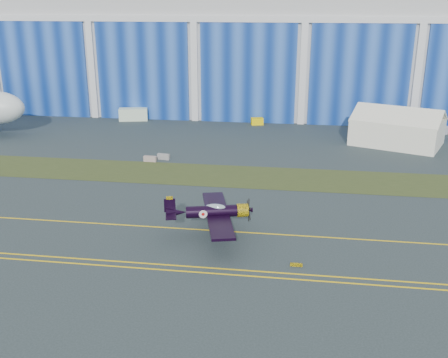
# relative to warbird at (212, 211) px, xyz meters

# --- Properties ---
(ground) EXTENTS (260.00, 260.00, 0.00)m
(ground) POSITION_rel_warbird_xyz_m (-12.84, 6.38, -2.87)
(ground) COLOR #2D393D
(ground) RESTS_ON ground
(grass_median) EXTENTS (260.00, 10.00, 0.02)m
(grass_median) POSITION_rel_warbird_xyz_m (-12.84, 20.38, -2.85)
(grass_median) COLOR #475128
(grass_median) RESTS_ON ground
(hangar) EXTENTS (220.00, 45.70, 30.00)m
(hangar) POSITION_rel_warbird_xyz_m (-12.84, 78.16, 12.09)
(hangar) COLOR silver
(hangar) RESTS_ON ground
(taxiway_centreline) EXTENTS (200.00, 0.20, 0.02)m
(taxiway_centreline) POSITION_rel_warbird_xyz_m (-12.84, 1.38, -2.86)
(taxiway_centreline) COLOR yellow
(taxiway_centreline) RESTS_ON ground
(edge_line_near) EXTENTS (80.00, 0.20, 0.02)m
(edge_line_near) POSITION_rel_warbird_xyz_m (-12.84, -8.12, -2.86)
(edge_line_near) COLOR yellow
(edge_line_near) RESTS_ON ground
(edge_line_far) EXTENTS (80.00, 0.20, 0.02)m
(edge_line_far) POSITION_rel_warbird_xyz_m (-12.84, -7.12, -2.86)
(edge_line_far) COLOR yellow
(edge_line_far) RESTS_ON ground
(guard_board_right) EXTENTS (1.20, 0.15, 0.35)m
(guard_board_right) POSITION_rel_warbird_xyz_m (9.16, -5.62, -2.69)
(guard_board_right) COLOR yellow
(guard_board_right) RESTS_ON ground
(warbird) EXTENTS (13.37, 14.95, 3.78)m
(warbird) POSITION_rel_warbird_xyz_m (0.00, 0.00, 0.00)
(warbird) COLOR black
(warbird) RESTS_ON ground
(tent) EXTENTS (17.65, 15.48, 6.83)m
(tent) POSITION_rel_warbird_xyz_m (26.02, 42.11, 0.54)
(tent) COLOR white
(tent) RESTS_ON ground
(shipping_container) EXTENTS (6.29, 3.65, 2.56)m
(shipping_container) POSITION_rel_warbird_xyz_m (-25.83, 53.88, -1.59)
(shipping_container) COLOR silver
(shipping_container) RESTS_ON ground
(tug) EXTENTS (2.67, 1.99, 1.40)m
(tug) POSITION_rel_warbird_xyz_m (0.40, 53.62, -2.17)
(tug) COLOR #FFDB05
(tug) RESTS_ON ground
(gse_box) EXTENTS (2.97, 2.26, 1.59)m
(gse_box) POSITION_rel_warbird_xyz_m (35.43, 50.74, -2.08)
(gse_box) COLOR #92949F
(gse_box) RESTS_ON ground
(barrier_a) EXTENTS (2.02, 0.69, 0.90)m
(barrier_a) POSITION_rel_warbird_xyz_m (-14.22, 25.62, -2.42)
(barrier_a) COLOR gray
(barrier_a) RESTS_ON ground
(barrier_b) EXTENTS (2.07, 0.93, 0.90)m
(barrier_b) POSITION_rel_warbird_xyz_m (-12.41, 27.11, -2.42)
(barrier_b) COLOR gray
(barrier_b) RESTS_ON ground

